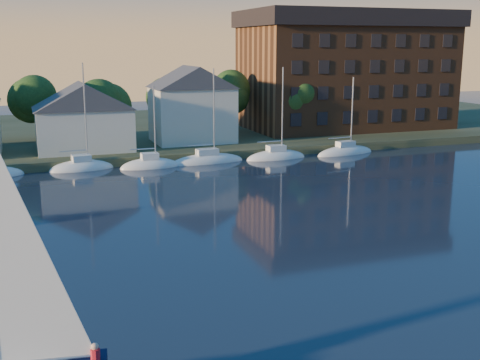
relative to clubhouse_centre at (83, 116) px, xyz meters
name	(u,v)px	position (x,y,z in m)	size (l,w,h in m)	color
shoreline_land	(114,135)	(6.00, 18.00, -5.13)	(160.00, 50.00, 2.00)	#343B22
wooden_dock	(143,162)	(6.00, -5.00, -5.13)	(120.00, 3.00, 1.00)	brown
clubhouse_centre	(83,116)	(0.00, 0.00, 0.00)	(11.55, 8.40, 8.08)	silver
clubhouse_east	(192,103)	(14.00, 2.00, 0.87)	(10.50, 8.40, 9.80)	silver
condo_block	(346,69)	(40.00, 7.95, 4.66)	(31.00, 17.00, 17.40)	brown
tree_line	(140,93)	(8.00, 6.00, 2.04)	(93.40, 5.40, 8.90)	#362718
moored_fleet	(75,171)	(-2.00, -8.00, -5.03)	(71.50, 2.40, 12.05)	silver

